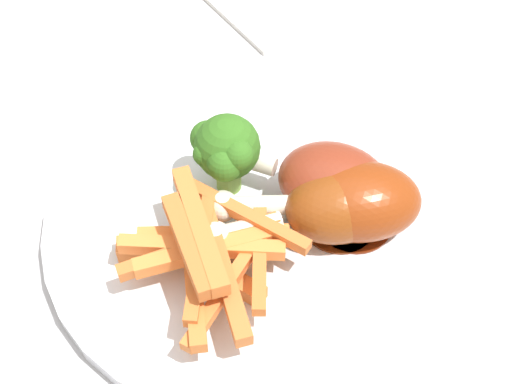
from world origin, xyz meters
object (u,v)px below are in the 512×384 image
Objects in this scene: chicken_drumstick_extra at (354,201)px; dinner_plate at (256,218)px; carrot_fries_pile at (207,251)px; dining_table at (333,250)px; broccoli_floret_front at (223,150)px; chicken_drumstick_near at (332,206)px; chicken_drumstick_far at (327,182)px.

dinner_plate is at bearing 171.91° from chicken_drumstick_extra.
dining_table is at bearing 42.88° from carrot_fries_pile.
broccoli_floret_front is 0.46× the size of chicken_drumstick_near.
broccoli_floret_front is at bearing 135.11° from dinner_plate.
chicken_drumstick_far is at bearing 9.51° from dinner_plate.
dining_table is 9.30× the size of chicken_drumstick_extra.
dining_table is at bearing 62.28° from chicken_drumstick_far.
broccoli_floret_front is at bearing 82.44° from carrot_fries_pile.
chicken_drumstick_far is 0.90× the size of chicken_drumstick_extra.
chicken_drumstick_near is 0.02m from chicken_drumstick_far.
carrot_fries_pile is at bearing -158.36° from chicken_drumstick_extra.
dining_table is 0.13m from chicken_drumstick_extra.
dinner_plate is 2.01× the size of chicken_drumstick_extra.
chicken_drumstick_near is at bearing -167.67° from chicken_drumstick_extra.
chicken_drumstick_far is (0.04, 0.01, 0.03)m from dinner_plate.
chicken_drumstick_near is at bearing -83.13° from chicken_drumstick_far.
broccoli_floret_front reaches higher than chicken_drumstick_extra.
chicken_drumstick_extra is at bearing 12.33° from chicken_drumstick_near.
carrot_fries_pile is at bearing -144.92° from chicken_drumstick_far.
dinner_plate is 2.14× the size of chicken_drumstick_near.
chicken_drumstick_extra reaches higher than dinner_plate.
dining_table is 9.87× the size of chicken_drumstick_near.
carrot_fries_pile is at bearing -123.22° from dinner_plate.
carrot_fries_pile is 0.86× the size of chicken_drumstick_extra.
carrot_fries_pile is at bearing -97.56° from broccoli_floret_front.
chicken_drumstick_extra is at bearing -45.03° from chicken_drumstick_far.
broccoli_floret_front reaches higher than carrot_fries_pile.
broccoli_floret_front is 0.48× the size of chicken_drumstick_far.
carrot_fries_pile is (-0.01, -0.06, -0.02)m from broccoli_floret_front.
chicken_drumstick_extra is at bearing -19.63° from broccoli_floret_front.
dinner_plate is 2.23× the size of chicken_drumstick_far.
broccoli_floret_front reaches higher than dining_table.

